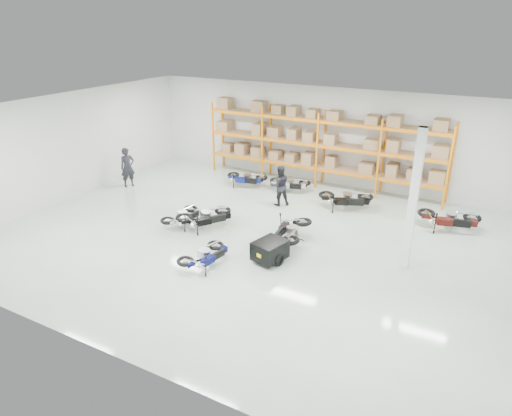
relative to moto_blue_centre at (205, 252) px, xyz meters
The scene contains 14 objects.
room 3.07m from the moto_blue_centre, 81.62° to the left, with size 18.00×18.00×18.00m.
pallet_rack 9.12m from the moto_blue_centre, 87.65° to the left, with size 11.28×0.98×3.62m.
structural_column 6.56m from the moto_blue_centre, 28.23° to the left, with size 0.25×0.25×4.50m, color white.
moto_blue_centre is the anchor object (origin of this frame).
moto_silver_left 3.32m from the moto_blue_centre, 138.72° to the left, with size 0.71×1.61×0.98m, color silver, non-canonical shape.
moto_black_far_left 2.92m from the moto_blue_centre, 123.86° to the left, with size 0.83×1.87×1.15m, color black, non-canonical shape.
moto_touring_right 3.28m from the moto_blue_centre, 59.55° to the left, with size 0.85×1.91×1.16m, color black, non-canonical shape.
trailer 2.06m from the moto_blue_centre, 36.44° to the left, with size 1.05×1.80×0.73m.
moto_back_a 7.61m from the moto_blue_centre, 109.82° to the left, with size 0.75×1.69×1.03m, color navy, non-canonical shape.
moto_back_b 7.49m from the moto_blue_centre, 93.76° to the left, with size 0.72×1.62×0.99m, color #A0A4AA, non-canonical shape.
moto_back_c 7.13m from the moto_blue_centre, 70.22° to the left, with size 0.86×1.93×1.18m, color black, non-canonical shape.
moto_back_d 9.20m from the moto_blue_centre, 45.62° to the left, with size 0.86×1.93×1.18m, color #3E0F0C, non-canonical shape.
person_left 8.74m from the moto_blue_centre, 148.43° to the left, with size 0.67×0.44×1.84m, color black.
person_back 5.83m from the moto_blue_centre, 91.97° to the left, with size 0.84×0.65×1.73m, color black.
Camera 1 is at (7.07, -12.92, 7.32)m, focal length 32.00 mm.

